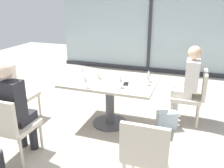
% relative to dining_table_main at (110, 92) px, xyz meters
% --- Properties ---
extents(ground_plane, '(12.00, 12.00, 0.00)m').
position_rel_dining_table_main_xyz_m(ground_plane, '(0.00, 0.00, -0.56)').
color(ground_plane, '#A89E8E').
extents(window_wall_backdrop, '(5.09, 0.10, 2.70)m').
position_rel_dining_table_main_xyz_m(window_wall_backdrop, '(0.00, 3.20, 0.65)').
color(window_wall_backdrop, '#A4B7BC').
rests_on(window_wall_backdrop, ground_plane).
extents(dining_table_main, '(1.40, 0.89, 0.73)m').
position_rel_dining_table_main_xyz_m(dining_table_main, '(0.00, 0.00, 0.00)').
color(dining_table_main, '#BCB29E').
rests_on(dining_table_main, ground_plane).
extents(chair_front_left, '(0.46, 0.50, 0.87)m').
position_rel_dining_table_main_xyz_m(chair_front_left, '(-0.83, -1.26, -0.06)').
color(chair_front_left, beige).
rests_on(chair_front_left, ground_plane).
extents(chair_far_right, '(0.50, 0.46, 0.87)m').
position_rel_dining_table_main_xyz_m(chair_far_right, '(1.24, 0.50, -0.06)').
color(chair_far_right, beige).
rests_on(chair_far_right, ground_plane).
extents(chair_side_end, '(0.50, 0.46, 0.87)m').
position_rel_dining_table_main_xyz_m(chair_side_end, '(-1.54, -0.33, -0.06)').
color(chair_side_end, beige).
rests_on(chair_side_end, ground_plane).
extents(chair_front_right, '(0.46, 0.50, 0.87)m').
position_rel_dining_table_main_xyz_m(chair_front_right, '(0.83, -1.26, -0.06)').
color(chair_front_right, beige).
rests_on(chair_front_right, ground_plane).
extents(person_front_left, '(0.34, 0.39, 1.26)m').
position_rel_dining_table_main_xyz_m(person_front_left, '(-0.83, -1.15, 0.14)').
color(person_front_left, '#28282D').
rests_on(person_front_left, ground_plane).
extents(person_far_right, '(0.39, 0.34, 1.26)m').
position_rel_dining_table_main_xyz_m(person_far_right, '(1.13, 0.50, 0.14)').
color(person_far_right, silver).
rests_on(person_far_right, ground_plane).
extents(wine_glass_0, '(0.07, 0.07, 0.18)m').
position_rel_dining_table_main_xyz_m(wine_glass_0, '(0.57, 0.01, 0.30)').
color(wine_glass_0, silver).
rests_on(wine_glass_0, dining_table_main).
extents(wine_glass_1, '(0.07, 0.07, 0.18)m').
position_rel_dining_table_main_xyz_m(wine_glass_1, '(0.56, 0.17, 0.30)').
color(wine_glass_1, silver).
rests_on(wine_glass_1, dining_table_main).
extents(wine_glass_2, '(0.07, 0.07, 0.18)m').
position_rel_dining_table_main_xyz_m(wine_glass_2, '(-0.48, 0.03, 0.30)').
color(wine_glass_2, silver).
rests_on(wine_glass_2, dining_table_main).
extents(wine_glass_3, '(0.07, 0.07, 0.18)m').
position_rel_dining_table_main_xyz_m(wine_glass_3, '(-0.23, -0.38, 0.30)').
color(wine_glass_3, silver).
rests_on(wine_glass_3, dining_table_main).
extents(wine_glass_4, '(0.07, 0.07, 0.18)m').
position_rel_dining_table_main_xyz_m(wine_glass_4, '(0.23, -0.22, 0.30)').
color(wine_glass_4, silver).
rests_on(wine_glass_4, dining_table_main).
extents(coffee_cup, '(0.08, 0.08, 0.09)m').
position_rel_dining_table_main_xyz_m(coffee_cup, '(-0.21, 0.06, 0.22)').
color(coffee_cup, white).
rests_on(coffee_cup, dining_table_main).
extents(cell_phone_on_table, '(0.10, 0.15, 0.01)m').
position_rel_dining_table_main_xyz_m(cell_phone_on_table, '(0.27, -0.05, 0.18)').
color(cell_phone_on_table, black).
rests_on(cell_phone_on_table, dining_table_main).
extents(handbag_1, '(0.34, 0.27, 0.28)m').
position_rel_dining_table_main_xyz_m(handbag_1, '(0.89, 0.15, -0.42)').
color(handbag_1, silver).
rests_on(handbag_1, ground_plane).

